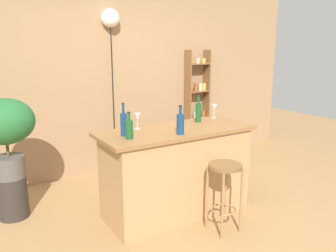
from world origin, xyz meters
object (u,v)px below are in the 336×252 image
object	(u,v)px
spice_shelf	(197,106)
plant_stool	(13,197)
bottle_spirits_clear	(124,124)
pendant_globe_light	(110,20)
potted_plant	(5,128)
bottle_soda_blue	(180,123)
wine_glass_left	(137,118)
wine_glass_center	(214,108)
bar_stool	(225,182)
bottle_vinegar	(129,129)
bottle_wine_red	(198,112)

from	to	relation	value
spice_shelf	plant_stool	xyz separation A→B (m)	(-2.89, -0.69, -0.61)
bottle_spirits_clear	pendant_globe_light	size ratio (longest dim) A/B	0.14
potted_plant	bottle_soda_blue	xyz separation A→B (m)	(1.44, -1.01, 0.07)
bottle_spirits_clear	wine_glass_left	world-z (taller)	bottle_spirits_clear
plant_stool	wine_glass_center	world-z (taller)	wine_glass_center
potted_plant	bar_stool	bearing A→B (deg)	-38.81
spice_shelf	plant_stool	world-z (taller)	spice_shelf
bar_stool	plant_stool	world-z (taller)	bar_stool
bar_stool	plant_stool	distance (m)	2.21
bottle_vinegar	bottle_soda_blue	distance (m)	0.51
plant_stool	bottle_spirits_clear	distance (m)	1.48
bar_stool	plant_stool	bearing A→B (deg)	141.19
bottle_soda_blue	wine_glass_center	world-z (taller)	bottle_soda_blue
bottle_vinegar	wine_glass_center	bearing A→B (deg)	14.90
bottle_soda_blue	pendant_globe_light	size ratio (longest dim) A/B	0.13
plant_stool	pendant_globe_light	world-z (taller)	pendant_globe_light
potted_plant	pendant_globe_light	xyz separation A→B (m)	(1.47, 0.74, 1.14)
spice_shelf	pendant_globe_light	xyz separation A→B (m)	(-1.42, 0.05, 1.28)
bottle_wine_red	bottle_vinegar	world-z (taller)	bottle_wine_red
plant_stool	wine_glass_left	size ratio (longest dim) A/B	2.72
bar_stool	potted_plant	distance (m)	2.24
spice_shelf	bottle_wine_red	size ratio (longest dim) A/B	5.65
bottle_wine_red	pendant_globe_light	distance (m)	1.80
spice_shelf	bottle_spirits_clear	distance (m)	2.45
bar_stool	bottle_vinegar	distance (m)	1.04
potted_plant	pendant_globe_light	distance (m)	2.00
wine_glass_left	wine_glass_center	distance (m)	1.03
bottle_vinegar	wine_glass_center	xyz separation A→B (m)	(1.27, 0.34, 0.02)
plant_stool	bottle_soda_blue	size ratio (longest dim) A/B	1.55
wine_glass_center	pendant_globe_light	size ratio (longest dim) A/B	0.07
potted_plant	wine_glass_left	xyz separation A→B (m)	(1.18, -0.59, 0.08)
spice_shelf	bottle_vinegar	xyz separation A→B (m)	(-1.95, -1.59, 0.19)
plant_stool	bottle_soda_blue	bearing A→B (deg)	-35.11
wine_glass_left	bar_stool	bearing A→B (deg)	-56.16
plant_stool	bottle_soda_blue	distance (m)	1.94
plant_stool	bottle_spirits_clear	size ratio (longest dim) A/B	1.40
bottle_soda_blue	pendant_globe_light	world-z (taller)	pendant_globe_light
plant_stool	wine_glass_center	bearing A→B (deg)	-14.23
plant_stool	bottle_wine_red	size ratio (longest dim) A/B	1.47
plant_stool	bottle_soda_blue	world-z (taller)	bottle_soda_blue
bottle_spirits_clear	wine_glass_center	bearing A→B (deg)	9.72
potted_plant	bottle_wine_red	xyz separation A→B (m)	(1.92, -0.65, 0.07)
bar_stool	pendant_globe_light	bearing A→B (deg)	96.36
spice_shelf	wine_glass_center	size ratio (longest dim) A/B	10.47
bottle_wine_red	bottle_soda_blue	xyz separation A→B (m)	(-0.48, -0.36, -0.01)
bottle_wine_red	bottle_spirits_clear	world-z (taller)	bottle_spirits_clear
potted_plant	wine_glass_center	bearing A→B (deg)	-14.23
wine_glass_center	pendant_globe_light	world-z (taller)	pendant_globe_light
bottle_vinegar	spice_shelf	bearing A→B (deg)	39.19
bar_stool	wine_glass_center	bearing A→B (deg)	57.98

